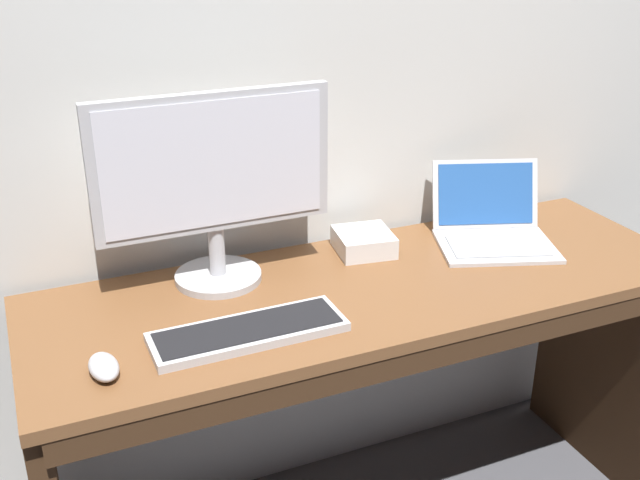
{
  "coord_description": "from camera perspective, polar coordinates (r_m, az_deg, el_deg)",
  "views": [
    {
      "loc": [
        -0.78,
        -1.49,
        1.65
      ],
      "look_at": [
        -0.14,
        0.0,
        0.93
      ],
      "focal_mm": 42.67,
      "sensor_mm": 36.0,
      "label": 1
    }
  ],
  "objects": [
    {
      "name": "desk",
      "position": [
        2.0,
        3.74,
        -9.35
      ],
      "size": [
        1.68,
        0.56,
        0.79
      ],
      "color": "brown",
      "rests_on": "ground"
    },
    {
      "name": "laptop_silver",
      "position": [
        2.16,
        12.75,
        1.17
      ],
      "size": [
        0.39,
        0.38,
        0.2
      ],
      "color": "silver",
      "rests_on": "desk"
    },
    {
      "name": "external_monitor",
      "position": [
        1.8,
        -7.96,
        4.37
      ],
      "size": [
        0.57,
        0.21,
        0.48
      ],
      "color": "#B7B7BC",
      "rests_on": "desk"
    },
    {
      "name": "wired_keyboard",
      "position": [
        1.67,
        -5.39,
        -6.85
      ],
      "size": [
        0.43,
        0.14,
        0.02
      ],
      "color": "#BCBCC1",
      "rests_on": "desk"
    },
    {
      "name": "computer_mouse",
      "position": [
        1.59,
        -15.91,
        -9.14
      ],
      "size": [
        0.06,
        0.11,
        0.04
      ],
      "primitive_type": "ellipsoid",
      "rotation": [
        0.0,
        0.0,
        0.07
      ],
      "color": "#B7B7BC",
      "rests_on": "desk"
    },
    {
      "name": "external_drive_box",
      "position": [
        2.04,
        3.3,
        -0.14
      ],
      "size": [
        0.17,
        0.17,
        0.06
      ],
      "primitive_type": "cube",
      "rotation": [
        0.0,
        0.0,
        -0.15
      ],
      "color": "silver",
      "rests_on": "desk"
    }
  ]
}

